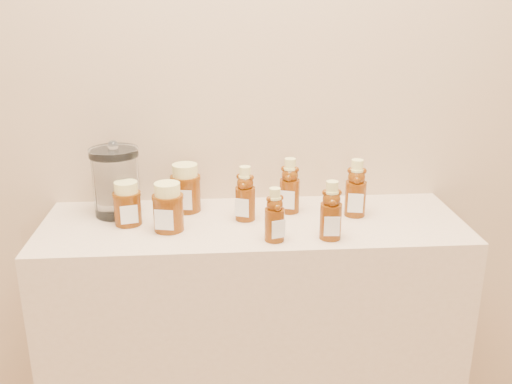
{
  "coord_description": "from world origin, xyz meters",
  "views": [
    {
      "loc": [
        -0.1,
        0.05,
        1.52
      ],
      "look_at": [
        0.01,
        1.52,
        1.0
      ],
      "focal_mm": 40.0,
      "sensor_mm": 36.0,
      "label": 1
    }
  ],
  "objects_px": {
    "bear_bottle_back_left": "(245,190)",
    "glass_canister": "(116,179)",
    "honey_jar_left": "(127,203)",
    "display_table": "(253,355)",
    "bear_bottle_front_left": "(275,211)"
  },
  "relations": [
    {
      "from": "bear_bottle_back_left",
      "to": "glass_canister",
      "type": "height_order",
      "value": "glass_canister"
    },
    {
      "from": "honey_jar_left",
      "to": "glass_canister",
      "type": "relative_size",
      "value": 0.58
    },
    {
      "from": "honey_jar_left",
      "to": "glass_canister",
      "type": "xyz_separation_m",
      "value": [
        -0.04,
        0.08,
        0.05
      ]
    },
    {
      "from": "display_table",
      "to": "honey_jar_left",
      "type": "relative_size",
      "value": 9.62
    },
    {
      "from": "honey_jar_left",
      "to": "glass_canister",
      "type": "bearing_deg",
      "value": 103.11
    },
    {
      "from": "bear_bottle_front_left",
      "to": "honey_jar_left",
      "type": "bearing_deg",
      "value": 143.59
    },
    {
      "from": "bear_bottle_back_left",
      "to": "glass_canister",
      "type": "xyz_separation_m",
      "value": [
        -0.37,
        0.07,
        0.02
      ]
    },
    {
      "from": "bear_bottle_back_left",
      "to": "honey_jar_left",
      "type": "distance_m",
      "value": 0.33
    },
    {
      "from": "bear_bottle_front_left",
      "to": "display_table",
      "type": "bearing_deg",
      "value": 92.77
    },
    {
      "from": "bear_bottle_front_left",
      "to": "glass_canister",
      "type": "distance_m",
      "value": 0.49
    },
    {
      "from": "display_table",
      "to": "bear_bottle_front_left",
      "type": "height_order",
      "value": "bear_bottle_front_left"
    },
    {
      "from": "bear_bottle_front_left",
      "to": "bear_bottle_back_left",
      "type": "bearing_deg",
      "value": 97.26
    },
    {
      "from": "display_table",
      "to": "bear_bottle_back_left",
      "type": "xyz_separation_m",
      "value": [
        -0.02,
        0.02,
        0.54
      ]
    },
    {
      "from": "bear_bottle_back_left",
      "to": "honey_jar_left",
      "type": "relative_size",
      "value": 1.44
    },
    {
      "from": "honey_jar_left",
      "to": "bear_bottle_front_left",
      "type": "bearing_deg",
      "value": -33.08
    }
  ]
}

